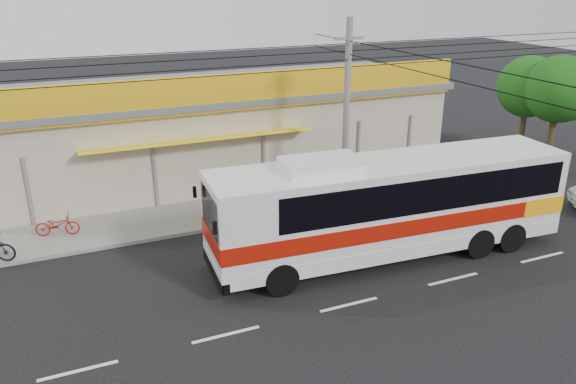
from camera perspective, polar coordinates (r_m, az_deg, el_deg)
name	(u,v)px	position (r m, az deg, el deg)	size (l,w,h in m)	color
ground	(314,269)	(19.84, 2.69, -7.79)	(120.00, 120.00, 0.00)	black
sidewalk	(256,206)	(24.80, -3.32, -1.46)	(30.00, 3.20, 0.15)	gray
lane_markings	(349,305)	(17.94, 6.22, -11.31)	(50.00, 0.12, 0.01)	silver
storefront_building	(217,128)	(29.11, -7.18, 6.47)	(22.60, 9.20, 5.70)	#ACA18A
coach_bus	(396,200)	(20.24, 10.92, -0.84)	(13.16, 3.50, 4.01)	silver
motorbike_red	(57,225)	(23.49, -22.40, -3.10)	(0.58, 1.65, 0.87)	maroon
utility_pole	(349,54)	(22.85, 6.17, 13.75)	(34.00, 14.00, 8.12)	slate
tree_near	(561,92)	(32.94, 26.00, 9.15)	(3.51, 3.51, 5.82)	black
tree_far	(530,89)	(34.07, 23.41, 9.60)	(3.36, 3.36, 5.58)	black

